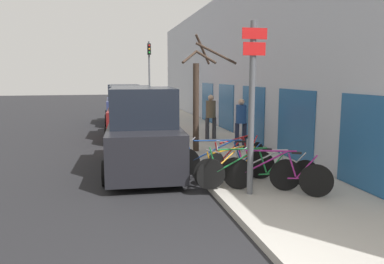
% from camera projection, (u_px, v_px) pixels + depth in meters
% --- Properties ---
extents(ground_plane, '(80.00, 80.00, 0.00)m').
position_uv_depth(ground_plane, '(140.00, 142.00, 15.10)').
color(ground_plane, black).
extents(sidewalk_curb, '(3.20, 32.00, 0.15)m').
position_uv_depth(sidewalk_curb, '(188.00, 129.00, 18.37)').
color(sidewalk_curb, '#ADA89E').
rests_on(sidewalk_curb, ground).
extents(building_facade, '(0.23, 32.00, 6.50)m').
position_uv_depth(building_facade, '(223.00, 64.00, 18.22)').
color(building_facade, '#B2B7C1').
rests_on(building_facade, ground).
extents(signpost, '(0.53, 0.15, 3.61)m').
position_uv_depth(signpost, '(252.00, 105.00, 7.75)').
color(signpost, '#595B60').
rests_on(signpost, sidewalk_curb).
extents(bicycle_0, '(2.01, 1.29, 0.97)m').
position_uv_depth(bicycle_0, '(276.00, 175.00, 8.03)').
color(bicycle_0, black).
rests_on(bicycle_0, sidewalk_curb).
extents(bicycle_1, '(2.29, 0.74, 0.97)m').
position_uv_depth(bicycle_1, '(247.00, 172.00, 8.25)').
color(bicycle_1, black).
rests_on(bicycle_1, sidewalk_curb).
extents(bicycle_2, '(2.06, 0.89, 0.85)m').
position_uv_depth(bicycle_2, '(269.00, 169.00, 8.69)').
color(bicycle_2, black).
rests_on(bicycle_2, sidewalk_curb).
extents(bicycle_3, '(1.96, 0.91, 0.85)m').
position_uv_depth(bicycle_3, '(232.00, 167.00, 8.83)').
color(bicycle_3, black).
rests_on(bicycle_3, sidewalk_curb).
extents(bicycle_4, '(2.36, 1.02, 0.97)m').
position_uv_depth(bicycle_4, '(223.00, 161.00, 9.31)').
color(bicycle_4, black).
rests_on(bicycle_4, sidewalk_curb).
extents(bicycle_5, '(2.10, 1.45, 0.93)m').
position_uv_depth(bicycle_5, '(237.00, 157.00, 9.80)').
color(bicycle_5, black).
rests_on(bicycle_5, sidewalk_curb).
extents(parked_car_0, '(2.30, 4.82, 2.34)m').
position_uv_depth(parked_car_0, '(143.00, 134.00, 10.50)').
color(parked_car_0, black).
rests_on(parked_car_0, ground).
extents(parked_car_1, '(2.25, 4.43, 2.24)m').
position_uv_depth(parked_car_1, '(131.00, 114.00, 16.15)').
color(parked_car_1, maroon).
rests_on(parked_car_1, ground).
extents(parked_car_2, '(2.11, 4.27, 2.19)m').
position_uv_depth(parked_car_2, '(124.00, 106.00, 20.95)').
color(parked_car_2, navy).
rests_on(parked_car_2, ground).
extents(pedestrian_near, '(0.45, 0.38, 1.70)m').
position_uv_depth(pedestrian_near, '(241.00, 119.00, 13.45)').
color(pedestrian_near, '#1E2338').
rests_on(pedestrian_near, sidewalk_curb).
extents(pedestrian_far, '(0.46, 0.39, 1.77)m').
position_uv_depth(pedestrian_far, '(211.00, 114.00, 14.93)').
color(pedestrian_far, '#333338').
rests_on(pedestrian_far, sidewalk_curb).
extents(street_tree, '(1.96, 1.01, 3.86)m').
position_uv_depth(street_tree, '(198.00, 98.00, 12.37)').
color(street_tree, '#3D2D23').
rests_on(street_tree, sidewalk_curb).
extents(traffic_light, '(0.20, 0.30, 4.50)m').
position_uv_depth(traffic_light, '(149.00, 69.00, 22.01)').
color(traffic_light, '#595B60').
rests_on(traffic_light, sidewalk_curb).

